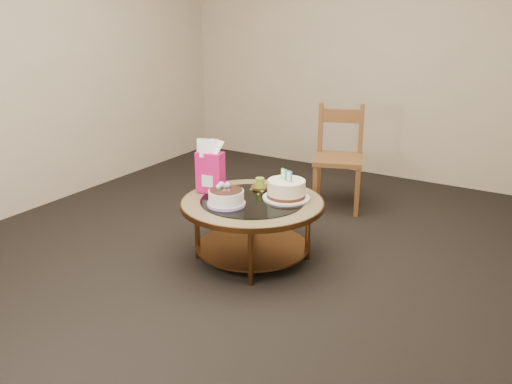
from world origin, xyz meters
The scene contains 8 objects.
ground centered at (0.00, 0.00, 0.00)m, with size 5.00×5.00×0.00m, color black.
room_walls centered at (0.00, 0.00, 1.54)m, with size 4.52×5.02×2.61m.
coffee_table centered at (0.00, 0.00, 0.38)m, with size 1.02×1.02×0.46m.
decorated_cake centered at (-0.10, -0.18, 0.51)m, with size 0.27×0.27×0.15m.
cream_cake centered at (0.19, 0.15, 0.52)m, with size 0.34×0.34×0.21m.
gift_bag centered at (-0.36, 0.00, 0.65)m, with size 0.21×0.16×0.39m.
pillar_candle centered at (-0.08, 0.23, 0.49)m, with size 0.13×0.13×0.10m.
dining_chair centered at (0.08, 1.34, 0.47)m, with size 0.54×0.54×0.92m.
Camera 1 is at (1.99, -3.23, 1.83)m, focal length 40.00 mm.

